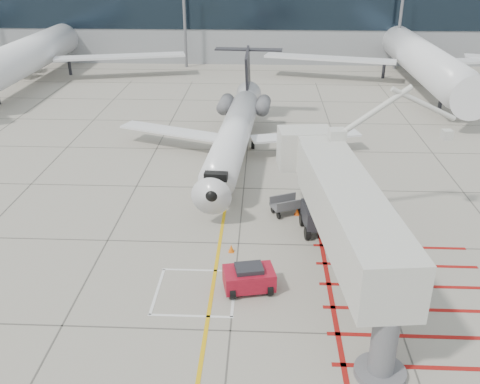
{
  "coord_description": "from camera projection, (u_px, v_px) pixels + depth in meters",
  "views": [
    {
      "loc": [
        1.36,
        -23.82,
        16.48
      ],
      "look_at": [
        0.0,
        6.0,
        2.5
      ],
      "focal_mm": 40.0,
      "sensor_mm": 36.0,
      "label": 1
    }
  ],
  "objects": [
    {
      "name": "terminal_glass_band",
      "position": [
        327.0,
        8.0,
        75.4
      ],
      "size": [
        180.0,
        0.1,
        6.0
      ],
      "primitive_type": "cube",
      "color": "black",
      "rests_on": "ground_plane"
    },
    {
      "name": "terminal_building",
      "position": [
        318.0,
        5.0,
        88.53
      ],
      "size": [
        180.0,
        28.0,
        14.0
      ],
      "primitive_type": "cube",
      "color": "gray",
      "rests_on": "ground_plane"
    },
    {
      "name": "ground_plane",
      "position": [
        235.0,
        282.0,
        28.59
      ],
      "size": [
        260.0,
        260.0,
        0.0
      ],
      "primitive_type": "plane",
      "color": "gray",
      "rests_on": "ground"
    },
    {
      "name": "baggage_cart",
      "position": [
        286.0,
        205.0,
        35.5
      ],
      "size": [
        2.26,
        1.91,
        1.22
      ],
      "primitive_type": null,
      "rotation": [
        0.0,
        0.0,
        0.42
      ],
      "color": "#545358",
      "rests_on": "ground_plane"
    },
    {
      "name": "cone_side",
      "position": [
        297.0,
        211.0,
        35.5
      ],
      "size": [
        0.37,
        0.37,
        0.51
      ],
      "primitive_type": "cone",
      "color": "#EC4D0C",
      "rests_on": "ground_plane"
    },
    {
      "name": "jet_bridge",
      "position": [
        349.0,
        224.0,
        26.64
      ],
      "size": [
        10.92,
        19.6,
        7.49
      ],
      "primitive_type": null,
      "rotation": [
        0.0,
        0.0,
        0.11
      ],
      "color": "beige",
      "rests_on": "ground_plane"
    },
    {
      "name": "bg_aircraft_b",
      "position": [
        34.0,
        29.0,
        68.68
      ],
      "size": [
        38.1,
        42.34,
        12.7
      ],
      "primitive_type": null,
      "color": "silver",
      "rests_on": "ground_plane"
    },
    {
      "name": "ground_power_unit",
      "position": [
        374.0,
        223.0,
        32.64
      ],
      "size": [
        2.53,
        1.68,
        1.87
      ],
      "primitive_type": null,
      "rotation": [
        0.0,
        0.0,
        0.13
      ],
      "color": "silver",
      "rests_on": "ground_plane"
    },
    {
      "name": "cone_nose",
      "position": [
        231.0,
        248.0,
        31.25
      ],
      "size": [
        0.34,
        0.34,
        0.47
      ],
      "primitive_type": "cone",
      "color": "orange",
      "rests_on": "ground_plane"
    },
    {
      "name": "bg_aircraft_c",
      "position": [
        417.0,
        32.0,
        66.67
      ],
      "size": [
        38.1,
        42.34,
        12.7
      ],
      "primitive_type": null,
      "color": "silver",
      "rests_on": "ground_plane"
    },
    {
      "name": "pushback_tug",
      "position": [
        249.0,
        277.0,
        27.64
      ],
      "size": [
        2.87,
        2.11,
        1.51
      ],
      "primitive_type": null,
      "rotation": [
        0.0,
        0.0,
        0.2
      ],
      "color": "maroon",
      "rests_on": "ground_plane"
    },
    {
      "name": "regional_jet",
      "position": [
        231.0,
        125.0,
        41.4
      ],
      "size": [
        23.5,
        28.79,
        7.19
      ],
      "primitive_type": null,
      "rotation": [
        0.0,
        0.0,
        -0.07
      ],
      "color": "white",
      "rests_on": "ground_plane"
    }
  ]
}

